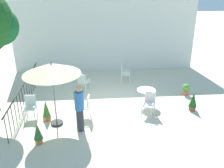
# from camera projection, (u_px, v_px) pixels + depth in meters

# --- Properties ---
(ground_plane) EXTENTS (60.00, 60.00, 0.00)m
(ground_plane) POSITION_uv_depth(u_px,v_px,m) (112.00, 103.00, 10.94)
(ground_plane) COLOR beige
(villa_facade) EXTENTS (10.16, 0.30, 3.94)m
(villa_facade) POSITION_uv_depth(u_px,v_px,m) (105.00, 36.00, 14.14)
(villa_facade) COLOR white
(villa_facade) RESTS_ON ground
(terrace_railing) EXTENTS (0.03, 5.59, 1.01)m
(terrace_railing) POSITION_uv_depth(u_px,v_px,m) (24.00, 91.00, 10.39)
(terrace_railing) COLOR black
(terrace_railing) RESTS_ON ground
(patio_umbrella_0) EXTENTS (1.99, 1.99, 2.43)m
(patio_umbrella_0) POSITION_uv_depth(u_px,v_px,m) (52.00, 69.00, 8.52)
(patio_umbrella_0) COLOR #2D2D2D
(patio_umbrella_0) RESTS_ON ground
(cafe_table_0) EXTENTS (0.77, 0.77, 0.71)m
(cafe_table_0) POSITION_uv_depth(u_px,v_px,m) (146.00, 94.00, 10.55)
(cafe_table_0) COLOR white
(cafe_table_0) RESTS_ON ground
(patio_chair_0) EXTENTS (0.53, 0.52, 0.89)m
(patio_chair_0) POSITION_uv_depth(u_px,v_px,m) (85.00, 105.00, 9.63)
(patio_chair_0) COLOR white
(patio_chair_0) RESTS_ON ground
(patio_chair_1) EXTENTS (0.44, 0.47, 0.89)m
(patio_chair_1) POSITION_uv_depth(u_px,v_px,m) (30.00, 105.00, 9.62)
(patio_chair_1) COLOR white
(patio_chair_1) RESTS_ON ground
(patio_chair_2) EXTENTS (0.61, 0.62, 0.91)m
(patio_chair_2) POSITION_uv_depth(u_px,v_px,m) (149.00, 102.00, 9.85)
(patio_chair_2) COLOR silver
(patio_chair_2) RESTS_ON ground
(patio_chair_3) EXTENTS (0.52, 0.55, 0.88)m
(patio_chair_3) POSITION_uv_depth(u_px,v_px,m) (124.00, 72.00, 12.95)
(patio_chair_3) COLOR white
(patio_chair_3) RESTS_ON ground
(patio_chair_4) EXTENTS (0.61, 0.62, 0.88)m
(patio_chair_4) POSITION_uv_depth(u_px,v_px,m) (83.00, 81.00, 11.87)
(patio_chair_4) COLOR silver
(patio_chair_4) RESTS_ON ground
(potted_plant_0) EXTENTS (0.34, 0.34, 0.53)m
(potted_plant_0) POSITION_uv_depth(u_px,v_px,m) (186.00, 89.00, 11.56)
(potted_plant_0) COLOR #CF6E45
(potted_plant_0) RESTS_ON ground
(potted_plant_1) EXTENTS (0.30, 0.30, 0.74)m
(potted_plant_1) POSITION_uv_depth(u_px,v_px,m) (38.00, 133.00, 8.12)
(potted_plant_1) COLOR #BF723A
(potted_plant_1) RESTS_ON ground
(potted_plant_2) EXTENTS (0.32, 0.32, 0.76)m
(potted_plant_2) POSITION_uv_depth(u_px,v_px,m) (193.00, 101.00, 10.17)
(potted_plant_2) COLOR brown
(potted_plant_2) RESTS_ON ground
(potted_plant_3) EXTENTS (0.39, 0.39, 0.59)m
(potted_plant_3) POSITION_uv_depth(u_px,v_px,m) (78.00, 95.00, 10.88)
(potted_plant_3) COLOR #C86A48
(potted_plant_3) RESTS_ON ground
(potted_plant_4) EXTENTS (0.31, 0.31, 0.80)m
(potted_plant_4) POSITION_uv_depth(u_px,v_px,m) (46.00, 111.00, 9.49)
(potted_plant_4) COLOR #C37042
(potted_plant_4) RESTS_ON ground
(standing_person) EXTENTS (0.40, 0.40, 1.72)m
(standing_person) POSITION_uv_depth(u_px,v_px,m) (80.00, 108.00, 8.64)
(standing_person) COLOR #33333D
(standing_person) RESTS_ON ground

